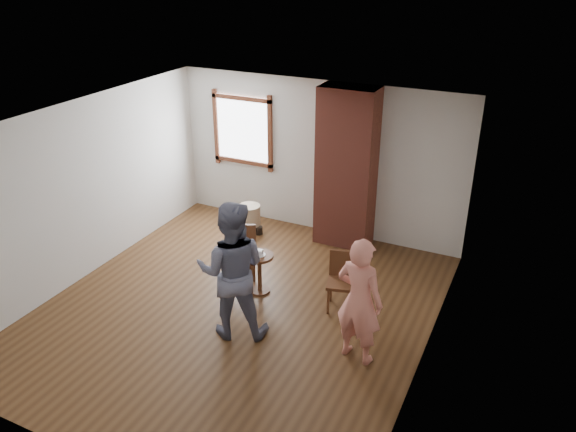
{
  "coord_description": "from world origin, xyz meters",
  "views": [
    {
      "loc": [
        3.36,
        -5.42,
        4.43
      ],
      "look_at": [
        0.39,
        0.8,
        1.15
      ],
      "focal_mm": 35.0,
      "sensor_mm": 36.0,
      "label": 1
    }
  ],
  "objects_px": {
    "stoneware_crock": "(249,218)",
    "dining_chair_left": "(240,254)",
    "dining_chair_right": "(342,278)",
    "man": "(232,270)",
    "person_pink": "(359,301)",
    "side_table": "(259,267)"
  },
  "relations": [
    {
      "from": "side_table",
      "to": "man",
      "type": "relative_size",
      "value": 0.33
    },
    {
      "from": "stoneware_crock",
      "to": "man",
      "type": "height_order",
      "value": "man"
    },
    {
      "from": "man",
      "to": "stoneware_crock",
      "type": "bearing_deg",
      "value": -87.21
    },
    {
      "from": "dining_chair_right",
      "to": "side_table",
      "type": "height_order",
      "value": "dining_chair_right"
    },
    {
      "from": "dining_chair_left",
      "to": "person_pink",
      "type": "bearing_deg",
      "value": -44.49
    },
    {
      "from": "dining_chair_right",
      "to": "side_table",
      "type": "distance_m",
      "value": 1.18
    },
    {
      "from": "person_pink",
      "to": "man",
      "type": "bearing_deg",
      "value": 18.12
    },
    {
      "from": "stoneware_crock",
      "to": "man",
      "type": "distance_m",
      "value": 2.91
    },
    {
      "from": "dining_chair_right",
      "to": "man",
      "type": "height_order",
      "value": "man"
    },
    {
      "from": "dining_chair_left",
      "to": "stoneware_crock",
      "type": "bearing_deg",
      "value": 92.1
    },
    {
      "from": "dining_chair_left",
      "to": "side_table",
      "type": "relative_size",
      "value": 1.54
    },
    {
      "from": "dining_chair_right",
      "to": "man",
      "type": "distance_m",
      "value": 1.59
    },
    {
      "from": "stoneware_crock",
      "to": "dining_chair_left",
      "type": "distance_m",
      "value": 1.74
    },
    {
      "from": "stoneware_crock",
      "to": "dining_chair_left",
      "type": "height_order",
      "value": "dining_chair_left"
    },
    {
      "from": "dining_chair_left",
      "to": "dining_chair_right",
      "type": "xyz_separation_m",
      "value": [
        1.5,
        0.12,
        -0.07
      ]
    },
    {
      "from": "stoneware_crock",
      "to": "dining_chair_right",
      "type": "bearing_deg",
      "value": -32.85
    },
    {
      "from": "stoneware_crock",
      "to": "person_pink",
      "type": "xyz_separation_m",
      "value": [
        2.77,
        -2.36,
        0.55
      ]
    },
    {
      "from": "man",
      "to": "dining_chair_right",
      "type": "bearing_deg",
      "value": -154.92
    },
    {
      "from": "stoneware_crock",
      "to": "side_table",
      "type": "relative_size",
      "value": 0.81
    },
    {
      "from": "dining_chair_right",
      "to": "side_table",
      "type": "bearing_deg",
      "value": 173.64
    },
    {
      "from": "man",
      "to": "dining_chair_left",
      "type": "bearing_deg",
      "value": -87.08
    },
    {
      "from": "person_pink",
      "to": "dining_chair_left",
      "type": "bearing_deg",
      "value": -10.61
    }
  ]
}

